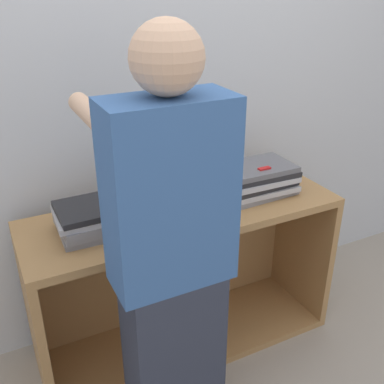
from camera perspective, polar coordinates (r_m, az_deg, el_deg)
name	(u,v)px	position (r m, az deg, el deg)	size (l,w,h in m)	color
ground_plane	(208,372)	(2.32, 2.02, -21.86)	(12.00, 12.00, 0.00)	#9E9384
wall_back	(152,97)	(2.16, -5.11, 11.95)	(8.00, 0.05, 2.40)	silver
cart	(179,272)	(2.27, -1.64, -10.08)	(1.44, 0.48, 0.76)	#A87A47
laptop_open	(180,196)	(2.03, -1.51, -0.48)	(0.35, 0.28, 0.24)	gray
laptop_stack_left	(101,216)	(1.87, -11.43, -3.06)	(0.37, 0.25, 0.12)	gray
laptop_stack_right	(256,179)	(2.15, 8.19, 1.59)	(0.37, 0.25, 0.15)	gray
person	(171,269)	(1.55, -2.69, -9.78)	(0.40, 0.53, 1.62)	#2D3342
inventory_tag	(264,168)	(2.08, 9.18, 2.97)	(0.06, 0.02, 0.01)	red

